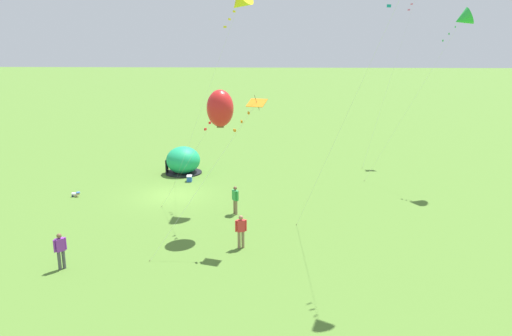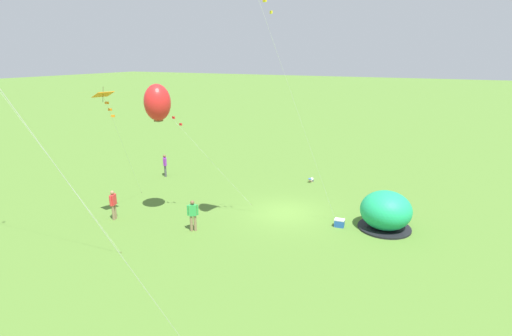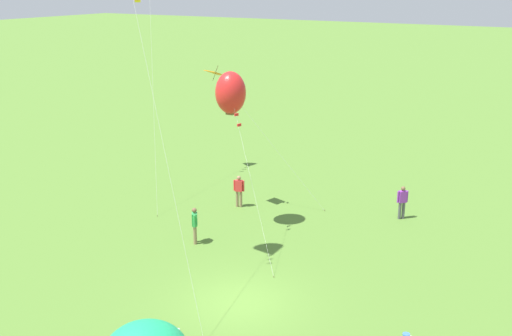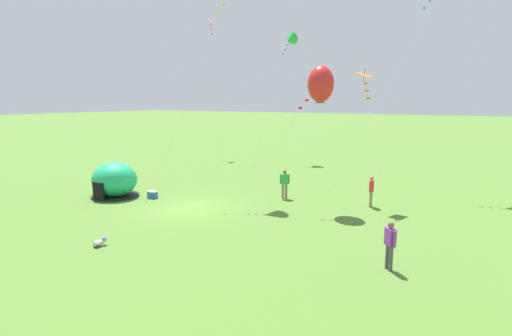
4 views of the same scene
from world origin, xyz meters
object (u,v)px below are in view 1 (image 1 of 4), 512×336
cooler_box (189,178)px  person_watching_sky (235,199)px  kite_red (220,108)px  kite_green (463,19)px  popup_tent (183,161)px  toddler_crawling (76,194)px  person_center_field (241,230)px  kite_yellow (240,2)px  kite_pink (415,0)px  kite_orange (252,109)px  person_near_tent (60,249)px

cooler_box → person_watching_sky: (6.85, 3.94, 0.74)m
kite_red → kite_green: (-9.08, 15.10, 4.76)m
popup_tent → cooler_box: 2.53m
cooler_box → kite_red: kite_red is taller
toddler_crawling → popup_tent: bearing=135.7°
popup_tent → kite_red: kite_red is taller
person_watching_sky → toddler_crawling: bearing=-105.0°
cooler_box → person_center_field: bearing=21.5°
kite_yellow → kite_pink: bearing=131.2°
cooler_box → kite_yellow: 13.13m
toddler_crawling → kite_orange: (7.07, 12.05, 6.69)m
toddler_crawling → person_watching_sky: person_watching_sky is taller
kite_pink → popup_tent: bearing=-71.5°
person_center_field → person_near_tent: size_ratio=1.00×
person_watching_sky → person_near_tent: same height
popup_tent → kite_yellow: (5.63, 4.89, 11.25)m
popup_tent → toddler_crawling: (6.19, -6.03, -0.82)m
cooler_box → popup_tent: bearing=-159.2°
cooler_box → person_near_tent: (14.47, -3.32, 0.74)m
kite_yellow → person_center_field: bearing=4.1°
popup_tent → kite_orange: 15.71m
popup_tent → cooler_box: bearing=20.8°
person_watching_sky → kite_red: size_ratio=0.23×
popup_tent → kite_pink: (-6.15, 18.32, 12.20)m
kite_green → kite_pink: (-8.47, -1.04, 1.81)m
person_near_tent → popup_tent: bearing=171.6°
person_center_field → person_near_tent: (2.68, -7.95, 0.00)m
kite_yellow → cooler_box: bearing=-129.9°
popup_tent → kite_red: bearing=20.5°
kite_yellow → kite_red: kite_yellow is taller
person_watching_sky → kite_orange: kite_orange is taller
kite_red → kite_green: 18.25m
kite_pink → kite_red: bearing=-38.7°
popup_tent → kite_orange: size_ratio=0.37×
kite_orange → kite_pink: (-19.41, 12.30, 6.32)m
person_center_field → kite_red: bearing=-154.9°
person_center_field → kite_green: (-11.70, 13.87, 10.42)m
cooler_box → kite_green: 21.61m
person_center_field → kite_yellow: bearing=-175.9°
person_near_tent → kite_pink: size_ratio=0.12×
kite_pink → person_watching_sky: bearing=-41.6°
kite_red → kite_pink: bearing=141.3°
toddler_crawling → kite_pink: size_ratio=0.04×
kite_orange → kite_green: bearing=129.3°
toddler_crawling → kite_yellow: bearing=93.0°
person_center_field → toddler_crawling: bearing=-124.2°
person_watching_sky → person_near_tent: (7.62, -7.26, 0.00)m
person_near_tent → kite_green: kite_green is taller
popup_tent → kite_pink: kite_pink is taller
kite_orange → person_near_tent: bearing=-67.9°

